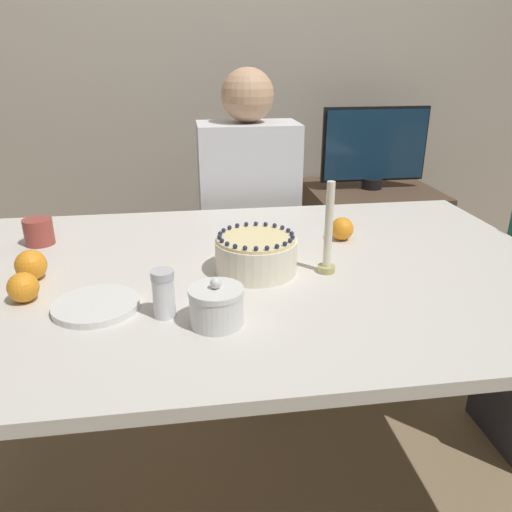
{
  "coord_description": "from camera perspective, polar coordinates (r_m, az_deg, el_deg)",
  "views": [
    {
      "loc": [
        -0.17,
        -1.23,
        1.31
      ],
      "look_at": [
        0.01,
        -0.03,
        0.81
      ],
      "focal_mm": 35.0,
      "sensor_mm": 36.0,
      "label": 1
    }
  ],
  "objects": [
    {
      "name": "candle",
      "position": [
        1.31,
        8.25,
        2.12
      ],
      "size": [
        0.05,
        0.05,
        0.25
      ],
      "color": "tan",
      "rests_on": "dining_table"
    },
    {
      "name": "tv_monitor",
      "position": [
        2.53,
        13.42,
        12.04
      ],
      "size": [
        0.52,
        0.1,
        0.39
      ],
      "color": "black",
      "rests_on": "side_cabinet"
    },
    {
      "name": "orange_fruit_2",
      "position": [
        1.28,
        -25.07,
        -3.26
      ],
      "size": [
        0.07,
        0.07,
        0.07
      ],
      "color": "orange",
      "rests_on": "dining_table"
    },
    {
      "name": "ground_plane",
      "position": [
        1.8,
        -0.34,
        -24.31
      ],
      "size": [
        12.0,
        12.0,
        0.0
      ],
      "primitive_type": "plane",
      "color": "#8C7556"
    },
    {
      "name": "person_man_blue_shirt",
      "position": [
        2.14,
        -0.86,
        1.49
      ],
      "size": [
        0.4,
        0.34,
        1.26
      ],
      "rotation": [
        0.0,
        0.0,
        3.14
      ],
      "color": "#595960",
      "rests_on": "ground_plane"
    },
    {
      "name": "side_cabinet",
      "position": [
        2.67,
        12.41,
        0.42
      ],
      "size": [
        0.62,
        0.54,
        0.69
      ],
      "color": "#4C3828",
      "rests_on": "ground_plane"
    },
    {
      "name": "dining_table",
      "position": [
        1.39,
        -0.4,
        -4.83
      ],
      "size": [
        1.7,
        1.12,
        0.77
      ],
      "color": "beige",
      "rests_on": "ground_plane"
    },
    {
      "name": "orange_fruit_1",
      "position": [
        1.57,
        9.8,
        3.09
      ],
      "size": [
        0.07,
        0.07,
        0.07
      ],
      "color": "orange",
      "rests_on": "dining_table"
    },
    {
      "name": "plate_stack",
      "position": [
        1.2,
        -17.8,
        -5.4
      ],
      "size": [
        0.2,
        0.2,
        0.02
      ],
      "color": "silver",
      "rests_on": "dining_table"
    },
    {
      "name": "sugar_bowl",
      "position": [
        1.07,
        -4.53,
        -5.7
      ],
      "size": [
        0.12,
        0.12,
        0.11
      ],
      "color": "silver",
      "rests_on": "dining_table"
    },
    {
      "name": "wall_behind",
      "position": [
        2.64,
        -4.96,
        21.9
      ],
      "size": [
        8.0,
        0.05,
        2.6
      ],
      "color": "#ADA393",
      "rests_on": "ground_plane"
    },
    {
      "name": "cup",
      "position": [
        1.65,
        -23.58,
        2.56
      ],
      "size": [
        0.09,
        0.09,
        0.08
      ],
      "color": "#993D33",
      "rests_on": "dining_table"
    },
    {
      "name": "orange_fruit_0",
      "position": [
        1.39,
        -24.33,
        -0.96
      ],
      "size": [
        0.08,
        0.08,
        0.08
      ],
      "color": "orange",
      "rests_on": "dining_table"
    },
    {
      "name": "cake",
      "position": [
        1.31,
        0.0,
        0.17
      ],
      "size": [
        0.22,
        0.22,
        0.11
      ],
      "color": "#EFE5CC",
      "rests_on": "dining_table"
    },
    {
      "name": "sugar_shaker",
      "position": [
        1.11,
        -10.52,
        -4.23
      ],
      "size": [
        0.05,
        0.05,
        0.11
      ],
      "color": "white",
      "rests_on": "dining_table"
    }
  ]
}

